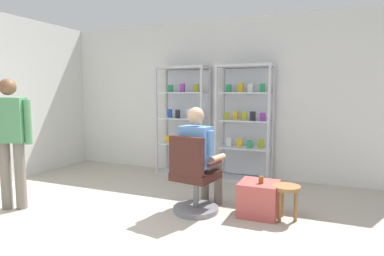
# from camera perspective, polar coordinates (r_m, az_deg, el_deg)

# --- Properties ---
(ground_plane) EXTENTS (7.20, 7.20, 0.00)m
(ground_plane) POSITION_cam_1_polar(r_m,az_deg,el_deg) (3.49, -12.06, -18.90)
(ground_plane) COLOR #B2A899
(back_wall) EXTENTS (6.00, 0.10, 2.70)m
(back_wall) POSITION_cam_1_polar(r_m,az_deg,el_deg) (5.87, 4.55, 5.14)
(back_wall) COLOR silver
(back_wall) RESTS_ON ground
(display_cabinet_left) EXTENTS (0.90, 0.45, 1.90)m
(display_cabinet_left) POSITION_cam_1_polar(r_m,az_deg,el_deg) (5.86, -1.32, 1.33)
(display_cabinet_left) COLOR #B7B7BC
(display_cabinet_left) RESTS_ON ground
(display_cabinet_right) EXTENTS (0.90, 0.45, 1.90)m
(display_cabinet_right) POSITION_cam_1_polar(r_m,az_deg,el_deg) (5.51, 9.20, 0.98)
(display_cabinet_right) COLOR #B7B7BC
(display_cabinet_right) RESTS_ON ground
(office_chair) EXTENTS (0.60, 0.56, 0.96)m
(office_chair) POSITION_cam_1_polar(r_m,az_deg,el_deg) (4.03, 0.26, -9.22)
(office_chair) COLOR slate
(office_chair) RESTS_ON ground
(seated_shopkeeper) EXTENTS (0.53, 0.61, 1.29)m
(seated_shopkeeper) POSITION_cam_1_polar(r_m,az_deg,el_deg) (4.10, 1.48, -4.40)
(seated_shopkeeper) COLOR slate
(seated_shopkeeper) RESTS_ON ground
(storage_crate) EXTENTS (0.45, 0.44, 0.40)m
(storage_crate) POSITION_cam_1_polar(r_m,az_deg,el_deg) (4.11, 11.47, -11.87)
(storage_crate) COLOR #B24C47
(storage_crate) RESTS_ON ground
(tea_glass) EXTENTS (0.06, 0.06, 0.08)m
(tea_glass) POSITION_cam_1_polar(r_m,az_deg,el_deg) (3.99, 11.84, -8.75)
(tea_glass) COLOR brown
(tea_glass) RESTS_ON storage_crate
(standing_customer) EXTENTS (0.48, 0.35, 1.63)m
(standing_customer) POSITION_cam_1_polar(r_m,az_deg,el_deg) (4.66, -28.86, -1.14)
(standing_customer) COLOR slate
(standing_customer) RESTS_ON ground
(wooden_stool) EXTENTS (0.32, 0.32, 0.41)m
(wooden_stool) POSITION_cam_1_polar(r_m,az_deg,el_deg) (3.99, 15.96, -10.68)
(wooden_stool) COLOR olive
(wooden_stool) RESTS_ON ground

